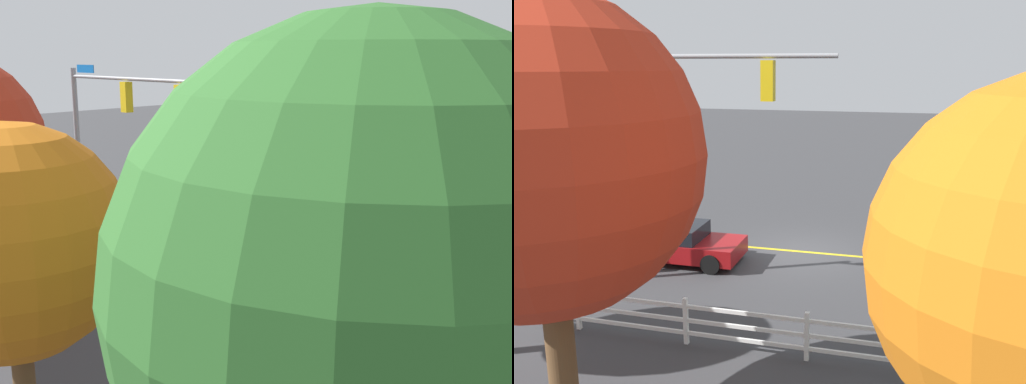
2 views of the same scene
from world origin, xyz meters
The scene contains 9 objects.
ground_plane centered at (0.00, 0.00, 0.00)m, with size 120.00×120.00×0.00m, color #38383A.
lane_center_stripe centered at (-4.00, 0.00, 0.00)m, with size 28.00×0.16×0.01m, color gold.
signal_assembly centered at (3.84, 4.58, 5.00)m, with size 8.08×0.38×7.07m.
car_2 centered at (3.87, 1.91, 0.63)m, with size 4.28×2.00×1.27m.
car_3 centered at (-6.33, 2.11, 0.64)m, with size 4.44×2.15×1.32m.
pedestrian centered at (5.40, 3.65, 0.93)m, with size 0.46×0.37×1.69m.
white_rail_fence centered at (-3.00, 7.08, 0.60)m, with size 26.10×0.10×1.15m.
tree_1 centered at (-5.08, 12.21, 4.45)m, with size 3.93×3.93×6.43m.
tree_3 centered at (-11.50, 11.56, 5.34)m, with size 5.09×5.09×7.89m.
Camera 1 is at (-14.64, 16.27, 7.45)m, focal length 43.29 mm.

